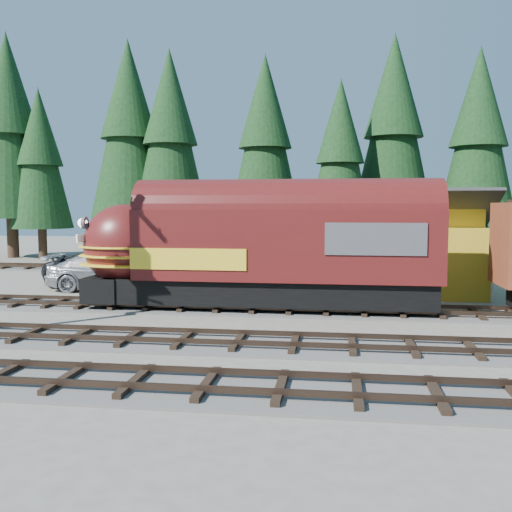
# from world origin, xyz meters

# --- Properties ---
(ground) EXTENTS (120.00, 120.00, 0.00)m
(ground) POSITION_xyz_m (0.00, 0.00, 0.00)
(ground) COLOR #6B665B
(ground) RESTS_ON ground
(track_spur) EXTENTS (32.00, 3.20, 0.33)m
(track_spur) POSITION_xyz_m (-10.00, 18.00, 0.06)
(track_spur) COLOR #4C4947
(track_spur) RESTS_ON ground
(depot) EXTENTS (12.80, 7.00, 5.30)m
(depot) POSITION_xyz_m (-0.00, 10.50, 2.96)
(depot) COLOR gold
(depot) RESTS_ON ground
(conifer_backdrop) EXTENTS (78.88, 22.44, 16.61)m
(conifer_backdrop) POSITION_xyz_m (4.90, 24.68, 10.06)
(conifer_backdrop) COLOR black
(conifer_backdrop) RESTS_ON ground
(locomotive) EXTENTS (15.43, 3.07, 4.20)m
(locomotive) POSITION_xyz_m (-4.82, 4.00, 2.47)
(locomotive) COLOR black
(locomotive) RESTS_ON ground
(caboose) EXTENTS (10.42, 3.02, 5.42)m
(caboose) POSITION_xyz_m (-6.03, 18.00, 2.68)
(caboose) COLOR black
(caboose) RESTS_ON ground
(pickup_truck_a) EXTENTS (7.68, 5.06, 1.96)m
(pickup_truck_a) POSITION_xyz_m (-13.35, 9.58, 0.98)
(pickup_truck_a) COLOR black
(pickup_truck_a) RESTS_ON ground
(pickup_truck_b) EXTENTS (6.84, 3.24, 1.93)m
(pickup_truck_b) POSITION_xyz_m (-12.90, 8.84, 0.96)
(pickup_truck_b) COLOR #999BA0
(pickup_truck_b) RESTS_ON ground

